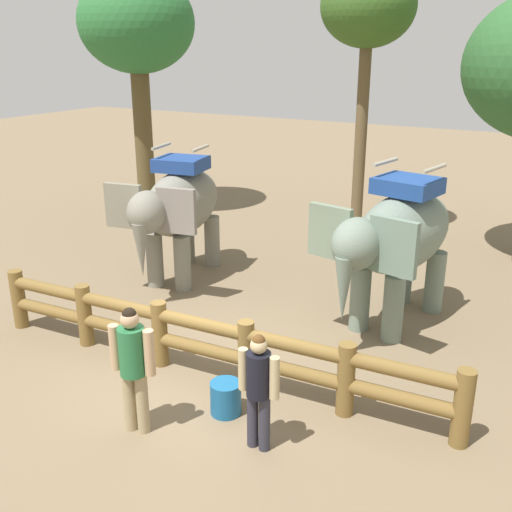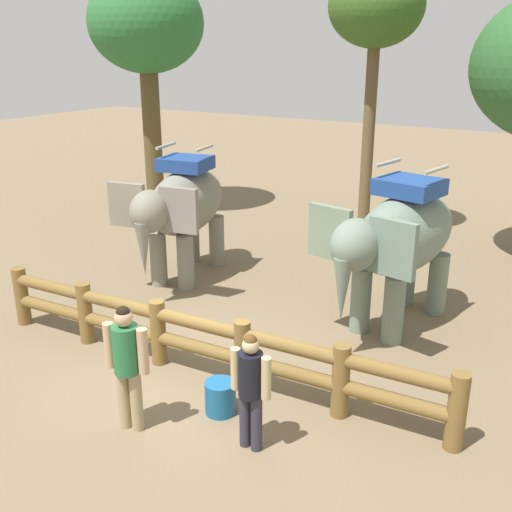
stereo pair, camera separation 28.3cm
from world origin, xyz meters
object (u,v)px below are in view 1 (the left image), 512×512
at_px(tree_far_left, 368,12).
at_px(feed_bucket, 226,398).
at_px(elephant_center, 397,238).
at_px(elephant_near_left, 178,207).
at_px(tree_back_center, 137,28).
at_px(log_fence, 201,339).
at_px(tourist_woman_in_black, 133,361).
at_px(tourist_man_in_blue, 259,384).

height_order(tree_far_left, feed_bucket, tree_far_left).
xyz_separation_m(elephant_center, tree_far_left, (-2.50, 4.93, 3.83)).
height_order(elephant_near_left, tree_back_center, tree_back_center).
height_order(tree_back_center, feed_bucket, tree_back_center).
relative_size(elephant_center, feed_bucket, 7.43).
relative_size(log_fence, elephant_center, 2.26).
xyz_separation_m(tourist_woman_in_black, feed_bucket, (0.80, 0.89, -0.77)).
bearing_deg(tree_back_center, tree_far_left, 9.43).
bearing_deg(tree_back_center, feed_bucket, -45.56).
bearing_deg(feed_bucket, log_fence, 141.57).
height_order(log_fence, tourist_woman_in_black, tourist_woman_in_black).
distance_m(tree_far_left, feed_bucket, 10.25).
bearing_deg(elephant_center, tourist_man_in_blue, -94.98).
xyz_separation_m(tourist_man_in_blue, feed_bucket, (-0.74, 0.43, -0.67)).
bearing_deg(tourist_man_in_blue, feed_bucket, 150.13).
distance_m(elephant_near_left, feed_bucket, 5.27).
distance_m(log_fence, tree_back_center, 10.74).
distance_m(tourist_woman_in_black, tree_far_left, 10.60).
xyz_separation_m(tourist_woman_in_black, tree_back_center, (-6.75, 8.58, 4.14)).
relative_size(elephant_near_left, feed_bucket, 7.24).
bearing_deg(tourist_man_in_blue, tree_back_center, 135.59).
height_order(tourist_man_in_blue, tree_back_center, tree_back_center).
relative_size(elephant_near_left, tree_far_left, 0.51).
distance_m(log_fence, elephant_center, 3.82).
xyz_separation_m(log_fence, tourist_woman_in_black, (0.03, -1.54, 0.40)).
bearing_deg(tourist_man_in_blue, elephant_center, 85.02).
relative_size(tourist_woman_in_black, feed_bucket, 3.78).
height_order(elephant_center, feed_bucket, elephant_center).
xyz_separation_m(tree_far_left, feed_bucket, (1.38, -8.72, -5.21)).
relative_size(log_fence, elephant_near_left, 2.32).
relative_size(elephant_near_left, tree_back_center, 0.50).
distance_m(log_fence, elephant_near_left, 4.17).
xyz_separation_m(tourist_man_in_blue, tree_far_left, (-2.13, 9.15, 4.54)).
distance_m(log_fence, tourist_man_in_blue, 1.94).
distance_m(elephant_near_left, tourist_man_in_blue, 5.96).
xyz_separation_m(log_fence, elephant_near_left, (-2.63, 3.09, 0.97)).
bearing_deg(feed_bucket, tourist_man_in_blue, -29.87).
relative_size(tourist_man_in_blue, tree_back_center, 0.23).
distance_m(elephant_center, tourist_woman_in_black, 5.09).
bearing_deg(tree_far_left, elephant_near_left, -112.66).
height_order(log_fence, tourist_man_in_blue, tourist_man_in_blue).
relative_size(elephant_center, tourist_man_in_blue, 2.20).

